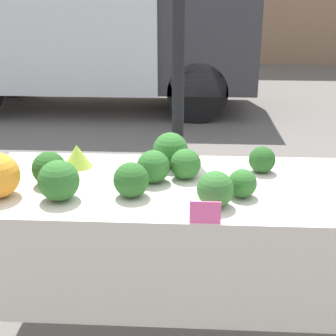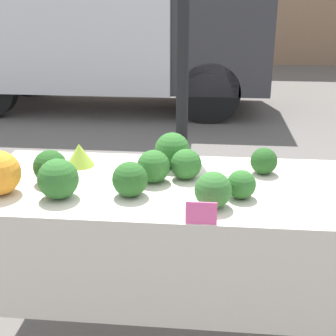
# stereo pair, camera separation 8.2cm
# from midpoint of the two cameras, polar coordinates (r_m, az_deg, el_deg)

# --- Properties ---
(ground_plane) EXTENTS (40.00, 40.00, 0.00)m
(ground_plane) POSITION_cam_midpoint_polar(r_m,az_deg,el_deg) (2.70, 0.92, -19.23)
(ground_plane) COLOR slate
(tent_pole) EXTENTS (0.07, 0.07, 2.22)m
(tent_pole) POSITION_cam_midpoint_polar(r_m,az_deg,el_deg) (2.73, 2.59, 7.60)
(tent_pole) COLOR black
(tent_pole) RESTS_ON ground_plane
(parked_truck) EXTENTS (4.73, 1.84, 2.66)m
(parked_truck) POSITION_cam_midpoint_polar(r_m,az_deg,el_deg) (7.31, -8.62, 18.25)
(parked_truck) COLOR silver
(parked_truck) RESTS_ON ground_plane
(market_table) EXTENTS (1.85, 0.82, 0.87)m
(market_table) POSITION_cam_midpoint_polar(r_m,az_deg,el_deg) (2.22, 0.90, -5.30)
(market_table) COLOR beige
(market_table) RESTS_ON ground_plane
(romanesco_head) EXTENTS (0.15, 0.15, 0.12)m
(romanesco_head) POSITION_cam_midpoint_polar(r_m,az_deg,el_deg) (2.48, -9.80, 1.60)
(romanesco_head) COLOR #93B238
(romanesco_head) RESTS_ON market_table
(broccoli_head_0) EXTENTS (0.16, 0.16, 0.16)m
(broccoli_head_0) POSITION_cam_midpoint_polar(r_m,az_deg,el_deg) (2.08, -3.54, -1.40)
(broccoli_head_0) COLOR #285B23
(broccoli_head_0) RESTS_ON market_table
(broccoli_head_1) EXTENTS (0.16, 0.16, 0.16)m
(broccoli_head_1) POSITION_cam_midpoint_polar(r_m,az_deg,el_deg) (1.98, 6.69, -2.68)
(broccoli_head_1) COLOR #336B2D
(broccoli_head_1) RESTS_ON market_table
(broccoli_head_2) EXTENTS (0.16, 0.16, 0.16)m
(broccoli_head_2) POSITION_cam_midpoint_polar(r_m,az_deg,el_deg) (2.23, -0.74, 0.20)
(broccoli_head_2) COLOR #2D6628
(broccoli_head_2) RESTS_ON market_table
(broccoli_head_3) EXTENTS (0.18, 0.18, 0.18)m
(broccoli_head_3) POSITION_cam_midpoint_polar(r_m,az_deg,el_deg) (2.42, 1.39, 2.20)
(broccoli_head_3) COLOR #2D6628
(broccoli_head_3) RESTS_ON market_table
(broccoli_head_4) EXTENTS (0.18, 0.18, 0.18)m
(broccoli_head_4) POSITION_cam_midpoint_polar(r_m,az_deg,el_deg) (2.10, -12.17, -1.31)
(broccoli_head_4) COLOR #2D6628
(broccoli_head_4) RESTS_ON market_table
(broccoli_head_5) EXTENTS (0.13, 0.13, 0.13)m
(broccoli_head_5) POSITION_cam_midpoint_polar(r_m,az_deg,el_deg) (2.39, 12.57, 0.84)
(broccoli_head_5) COLOR #23511E
(broccoli_head_5) RESTS_ON market_table
(broccoli_head_6) EXTENTS (0.16, 0.16, 0.16)m
(broccoli_head_6) POSITION_cam_midpoint_polar(r_m,az_deg,el_deg) (2.28, -13.17, 0.15)
(broccoli_head_6) COLOR #23511E
(broccoli_head_6) RESTS_ON market_table
(broccoli_head_7) EXTENTS (0.13, 0.13, 0.13)m
(broccoli_head_7) POSITION_cam_midpoint_polar(r_m,az_deg,el_deg) (2.09, 10.04, -1.99)
(broccoli_head_7) COLOR #2D6628
(broccoli_head_7) RESTS_ON market_table
(broccoli_head_8) EXTENTS (0.15, 0.15, 0.15)m
(broccoli_head_8) POSITION_cam_midpoint_polar(r_m,az_deg,el_deg) (2.27, 3.26, 0.46)
(broccoli_head_8) COLOR #2D6628
(broccoli_head_8) RESTS_ON market_table
(price_sign) EXTENTS (0.12, 0.01, 0.09)m
(price_sign) POSITION_cam_midpoint_polar(r_m,az_deg,el_deg) (1.85, 5.34, -5.51)
(price_sign) COLOR #F45B9E
(price_sign) RESTS_ON market_table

